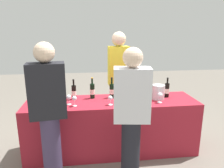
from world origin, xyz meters
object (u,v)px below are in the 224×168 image
(wine_glass_3, at_px, (110,98))
(wine_bottle_5, at_px, (137,90))
(wine_glass_1, at_px, (69,98))
(wine_glass_5, at_px, (160,95))
(ice_bucket, at_px, (158,92))
(wine_bottle_1, at_px, (74,92))
(wine_bottle_3, at_px, (112,90))
(wine_bottle_7, at_px, (167,90))
(wine_glass_0, at_px, (53,98))
(wine_glass_4, at_px, (126,95))
(guest_0, at_px, (49,110))
(server_pouring, at_px, (119,78))
(wine_bottle_6, at_px, (146,90))
(wine_bottle_0, at_px, (55,93))
(wine_bottle_2, at_px, (92,91))
(wine_glass_2, at_px, (74,99))
(guest_1, at_px, (131,114))
(wine_bottle_4, at_px, (120,89))

(wine_glass_3, bearing_deg, wine_bottle_5, 32.28)
(wine_glass_1, bearing_deg, wine_glass_5, -3.20)
(wine_glass_5, relative_size, ice_bucket, 0.68)
(wine_bottle_1, bearing_deg, wine_bottle_3, 0.90)
(wine_bottle_7, height_order, wine_glass_1, wine_bottle_7)
(wine_bottle_5, xyz_separation_m, wine_glass_0, (-1.19, -0.20, -0.02))
(wine_glass_4, xyz_separation_m, guest_0, (-0.98, -0.49, 0.02))
(server_pouring, bearing_deg, wine_glass_5, 118.39)
(wine_bottle_6, xyz_separation_m, wine_glass_4, (-0.34, -0.17, -0.01))
(wine_glass_0, bearing_deg, wine_bottle_0, 89.86)
(ice_bucket, bearing_deg, wine_glass_5, -100.24)
(wine_bottle_2, xyz_separation_m, guest_0, (-0.51, -0.71, -0.00))
(wine_bottle_2, distance_m, wine_glass_2, 0.40)
(wine_bottle_1, relative_size, wine_glass_5, 2.08)
(wine_bottle_6, bearing_deg, wine_glass_3, -154.49)
(wine_bottle_7, bearing_deg, wine_bottle_5, 176.65)
(wine_bottle_2, relative_size, wine_glass_1, 2.27)
(wine_bottle_3, relative_size, guest_1, 0.19)
(wine_bottle_5, xyz_separation_m, guest_1, (-0.25, -0.81, -0.04))
(wine_bottle_5, xyz_separation_m, wine_glass_1, (-0.99, -0.19, -0.02))
(server_pouring, bearing_deg, wine_glass_1, 37.78)
(wine_glass_2, bearing_deg, wine_glass_3, -1.63)
(wine_bottle_0, xyz_separation_m, wine_glass_2, (0.28, -0.26, -0.01))
(wine_bottle_0, bearing_deg, wine_glass_0, -90.14)
(wine_glass_3, height_order, server_pouring, server_pouring)
(wine_bottle_6, height_order, wine_glass_0, wine_bottle_6)
(wine_bottle_2, distance_m, wine_glass_3, 0.40)
(wine_bottle_7, bearing_deg, wine_glass_4, -168.01)
(wine_bottle_0, height_order, wine_glass_0, wine_bottle_0)
(wine_bottle_7, bearing_deg, wine_bottle_2, 175.94)
(wine_bottle_5, relative_size, wine_glass_1, 2.34)
(wine_bottle_3, bearing_deg, wine_bottle_2, 178.48)
(wine_bottle_3, bearing_deg, wine_glass_4, -50.55)
(wine_bottle_5, distance_m, wine_glass_4, 0.26)
(wine_bottle_3, xyz_separation_m, wine_glass_2, (-0.54, -0.30, -0.01))
(wine_glass_3, distance_m, guest_1, 0.57)
(wine_bottle_4, relative_size, wine_glass_0, 2.28)
(server_pouring, xyz_separation_m, guest_1, (-0.05, -1.31, -0.11))
(wine_glass_2, bearing_deg, wine_bottle_4, 25.36)
(wine_bottle_1, height_order, guest_0, guest_0)
(wine_bottle_2, bearing_deg, wine_glass_5, -18.53)
(wine_glass_5, bearing_deg, wine_bottle_3, 154.63)
(wine_bottle_5, height_order, server_pouring, server_pouring)
(wine_bottle_0, distance_m, wine_glass_0, 0.20)
(wine_glass_4, relative_size, guest_1, 0.09)
(server_pouring, xyz_separation_m, guest_0, (-0.98, -1.16, -0.08))
(wine_glass_4, relative_size, server_pouring, 0.08)
(wine_bottle_0, bearing_deg, wine_bottle_7, -1.01)
(wine_bottle_1, relative_size, wine_glass_1, 2.15)
(wine_bottle_3, xyz_separation_m, ice_bucket, (0.67, -0.15, -0.00))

